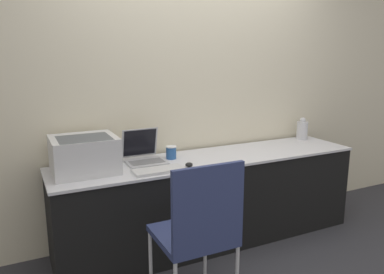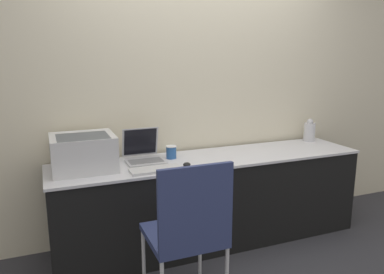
# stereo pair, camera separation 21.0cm
# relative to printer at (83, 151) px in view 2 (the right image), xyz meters

# --- Properties ---
(ground_plane) EXTENTS (14.00, 14.00, 0.00)m
(ground_plane) POSITION_rel_printer_xyz_m (1.02, -0.33, -0.89)
(ground_plane) COLOR #333338
(wall_back) EXTENTS (8.00, 0.05, 2.60)m
(wall_back) POSITION_rel_printer_xyz_m (1.02, 0.30, 0.41)
(wall_back) COLOR beige
(wall_back) RESTS_ON ground_plane
(table) EXTENTS (2.61, 0.59, 0.75)m
(table) POSITION_rel_printer_xyz_m (1.02, -0.05, -0.51)
(table) COLOR black
(table) RESTS_ON ground_plane
(printer) EXTENTS (0.45, 0.40, 0.26)m
(printer) POSITION_rel_printer_xyz_m (0.00, 0.00, 0.00)
(printer) COLOR silver
(printer) RESTS_ON table
(laptop_left) EXTENTS (0.30, 0.31, 0.26)m
(laptop_left) POSITION_rel_printer_xyz_m (0.47, 0.06, -0.08)
(laptop_left) COLOR #B7B7BC
(laptop_left) RESTS_ON table
(external_keyboard) EXTENTS (0.37, 0.16, 0.02)m
(external_keyboard) POSITION_rel_printer_xyz_m (0.48, -0.23, -0.13)
(external_keyboard) COLOR silver
(external_keyboard) RESTS_ON table
(coffee_cup) EXTENTS (0.09, 0.09, 0.10)m
(coffee_cup) POSITION_rel_printer_xyz_m (0.70, 0.05, -0.09)
(coffee_cup) COLOR #285699
(coffee_cup) RESTS_ON table
(mouse) EXTENTS (0.06, 0.05, 0.03)m
(mouse) POSITION_rel_printer_xyz_m (0.73, -0.22, -0.12)
(mouse) COLOR black
(mouse) RESTS_ON table
(metal_pitcher) EXTENTS (0.11, 0.11, 0.22)m
(metal_pitcher) POSITION_rel_printer_xyz_m (2.16, 0.14, -0.04)
(metal_pitcher) COLOR silver
(metal_pitcher) RESTS_ON table
(chair) EXTENTS (0.45, 0.45, 0.98)m
(chair) POSITION_rel_printer_xyz_m (0.50, -0.82, -0.32)
(chair) COLOR navy
(chair) RESTS_ON ground_plane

